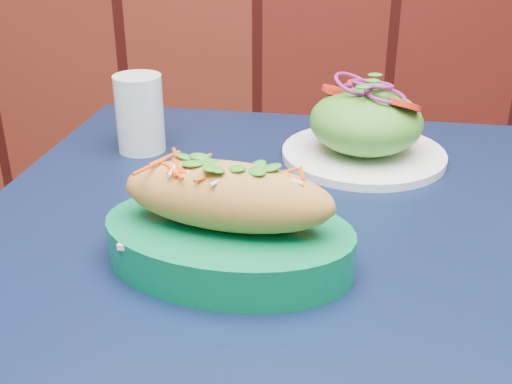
{
  "coord_description": "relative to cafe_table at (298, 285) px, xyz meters",
  "views": [
    {
      "loc": [
        -0.04,
        1.1,
        1.11
      ],
      "look_at": [
        -0.03,
        1.74,
        0.81
      ],
      "focal_mm": 45.0,
      "sensor_mm": 36.0,
      "label": 1
    }
  ],
  "objects": [
    {
      "name": "salad_plate",
      "position": [
        0.11,
        0.2,
        0.14
      ],
      "size": [
        0.24,
        0.24,
        0.12
      ],
      "rotation": [
        0.0,
        0.0,
        -0.1
      ],
      "color": "white",
      "rests_on": "cafe_table"
    },
    {
      "name": "water_glass",
      "position": [
        -0.22,
        0.24,
        0.15
      ],
      "size": [
        0.07,
        0.07,
        0.12
      ],
      "primitive_type": "cylinder",
      "color": "silver",
      "rests_on": "cafe_table"
    },
    {
      "name": "banh_mi_basket",
      "position": [
        -0.08,
        -0.09,
        0.13
      ],
      "size": [
        0.3,
        0.24,
        0.12
      ],
      "rotation": [
        0.0,
        0.0,
        -0.29
      ],
      "color": "#066E3F",
      "rests_on": "cafe_table"
    },
    {
      "name": "cafe_table",
      "position": [
        0.0,
        0.0,
        0.0
      ],
      "size": [
        0.93,
        0.93,
        0.75
      ],
      "rotation": [
        0.0,
        0.0,
        -0.19
      ],
      "color": "black",
      "rests_on": "ground"
    }
  ]
}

